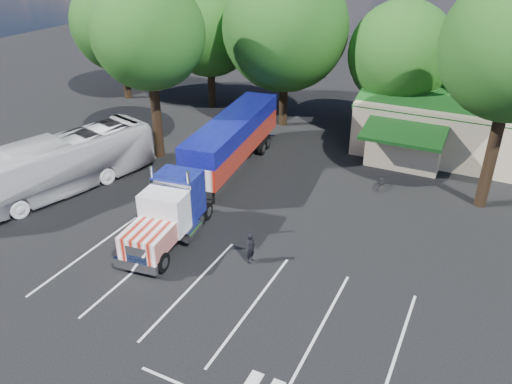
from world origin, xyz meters
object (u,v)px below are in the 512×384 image
at_px(semi_truck, 219,153).
at_px(tour_bus, 58,166).
at_px(silver_sedan, 409,149).
at_px(woman, 251,248).
at_px(bicycle, 381,183).

xyz_separation_m(semi_truck, tour_bus, (-8.66, -5.25, -0.47)).
relative_size(semi_truck, silver_sedan, 4.24).
bearing_deg(semi_truck, woman, -57.05).
distance_m(tour_bus, silver_sedan, 24.20).
bearing_deg(tour_bus, silver_sedan, 53.87).
xyz_separation_m(semi_truck, silver_sedan, (10.21, 9.87, -1.52)).
distance_m(semi_truck, bicycle, 10.63).
relative_size(woman, tour_bus, 0.13).
height_order(woman, bicycle, woman).
xyz_separation_m(bicycle, silver_sedan, (0.60, 5.70, 0.34)).
bearing_deg(silver_sedan, semi_truck, 127.00).
xyz_separation_m(semi_truck, bicycle, (9.60, 4.17, -1.86)).
bearing_deg(tour_bus, woman, 9.06).
xyz_separation_m(woman, bicycle, (3.90, 10.95, -0.43)).
distance_m(semi_truck, woman, 8.98).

